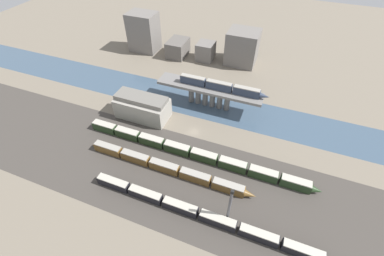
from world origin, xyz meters
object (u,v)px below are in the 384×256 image
train_on_bridge (222,86)px  warehouse_building (142,107)px  train_yard_mid (168,168)px  signal_tower (229,207)px  train_yard_near (203,215)px  train_yard_far (193,153)px

train_on_bridge → warehouse_building: train_on_bridge is taller
train_yard_mid → signal_tower: (25.70, -10.72, 6.56)m
train_on_bridge → train_yard_mid: train_on_bridge is taller
train_on_bridge → train_yard_near: train_on_bridge is taller
warehouse_building → signal_tower: 60.57m
train_yard_near → train_yard_far: size_ratio=0.85×
train_on_bridge → warehouse_building: size_ratio=1.74×
warehouse_building → signal_tower: bearing=-35.4°
train_on_bridge → train_yard_far: 34.33m
train_yard_far → signal_tower: (19.30, -20.65, 6.46)m
train_on_bridge → train_yard_far: bearing=-91.4°
train_on_bridge → train_yard_far: size_ratio=0.44×
train_yard_mid → train_yard_far: (6.40, 9.92, 0.10)m
train_yard_near → train_yard_far: (-11.89, 22.75, 0.21)m
train_yard_mid → train_yard_near: bearing=-35.0°
warehouse_building → train_yard_mid: bearing=-45.9°
train_yard_near → warehouse_building: (-41.88, 37.15, 3.54)m
warehouse_building → train_yard_near: bearing=-41.6°
train_yard_far → warehouse_building: bearing=154.4°
train_on_bridge → train_yard_near: bearing=-78.7°
train_on_bridge → train_yard_near: 57.55m
train_yard_near → signal_tower: signal_tower is taller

